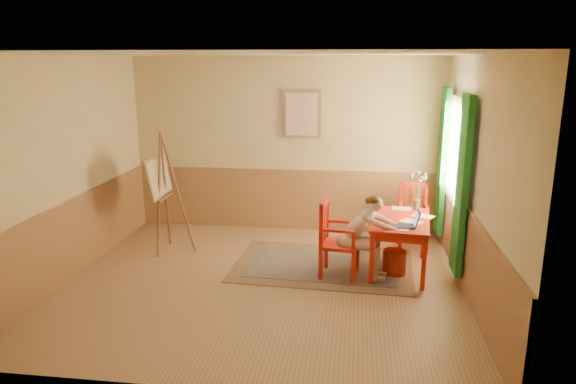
# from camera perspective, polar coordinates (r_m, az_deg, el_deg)

# --- Properties ---
(room) EXTENTS (5.04, 4.54, 2.84)m
(room) POSITION_cam_1_polar(r_m,az_deg,el_deg) (6.29, -2.92, 1.95)
(room) COLOR tan
(room) RESTS_ON ground
(wainscot) EXTENTS (5.00, 4.50, 1.00)m
(wainscot) POSITION_cam_1_polar(r_m,az_deg,el_deg) (7.28, -1.70, -3.67)
(wainscot) COLOR #B37E50
(wainscot) RESTS_ON room
(window) EXTENTS (0.12, 2.01, 2.20)m
(window) POSITION_cam_1_polar(r_m,az_deg,el_deg) (7.39, 17.51, 2.72)
(window) COLOR white
(window) RESTS_ON room
(wall_portrait) EXTENTS (0.60, 0.05, 0.76)m
(wall_portrait) POSITION_cam_1_polar(r_m,az_deg,el_deg) (8.33, 1.50, 8.45)
(wall_portrait) COLOR #9D7753
(wall_portrait) RESTS_ON room
(rug) EXTENTS (2.47, 1.71, 0.02)m
(rug) POSITION_cam_1_polar(r_m,az_deg,el_deg) (7.24, 3.81, -7.93)
(rug) COLOR #8C7251
(rug) RESTS_ON room
(table) EXTENTS (0.85, 1.27, 0.72)m
(table) POSITION_cam_1_polar(r_m,az_deg,el_deg) (7.01, 12.15, -3.58)
(table) COLOR red
(table) RESTS_ON room
(chair_left) EXTENTS (0.52, 0.50, 1.01)m
(chair_left) POSITION_cam_1_polar(r_m,az_deg,el_deg) (6.76, 5.24, -5.10)
(chair_left) COLOR red
(chair_left) RESTS_ON room
(chair_back) EXTENTS (0.43, 0.44, 0.96)m
(chair_back) POSITION_cam_1_polar(r_m,az_deg,el_deg) (7.96, 13.44, -2.65)
(chair_back) COLOR red
(chair_back) RESTS_ON room
(figure) EXTENTS (0.84, 0.40, 1.11)m
(figure) POSITION_cam_1_polar(r_m,az_deg,el_deg) (6.69, 8.13, -4.42)
(figure) COLOR #DAAE97
(figure) RESTS_ON room
(laptop) EXTENTS (0.36, 0.22, 0.21)m
(laptop) POSITION_cam_1_polar(r_m,az_deg,el_deg) (6.66, 12.83, -3.36)
(laptop) COLOR #1E2338
(laptop) RESTS_ON table
(papers) EXTENTS (0.68, 1.12, 0.00)m
(papers) POSITION_cam_1_polar(r_m,az_deg,el_deg) (7.03, 13.02, -2.79)
(papers) COLOR white
(papers) RESTS_ON table
(vase) EXTENTS (0.26, 0.25, 0.53)m
(vase) POSITION_cam_1_polar(r_m,az_deg,el_deg) (7.40, 13.92, -0.05)
(vase) COLOR #3F724C
(vase) RESTS_ON table
(wastebasket) EXTENTS (0.38, 0.38, 0.33)m
(wastebasket) POSITION_cam_1_polar(r_m,az_deg,el_deg) (7.04, 11.49, -7.52)
(wastebasket) COLOR #B22B1B
(wastebasket) RESTS_ON room
(easel) EXTENTS (0.59, 0.78, 1.76)m
(easel) POSITION_cam_1_polar(r_m,az_deg,el_deg) (7.71, -13.68, 1.12)
(easel) COLOR brown
(easel) RESTS_ON room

